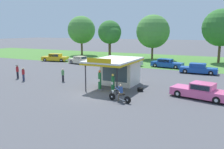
# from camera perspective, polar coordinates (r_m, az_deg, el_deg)

# --- Properties ---
(ground_plane) EXTENTS (300.00, 300.00, 0.00)m
(ground_plane) POSITION_cam_1_polar(r_m,az_deg,el_deg) (23.25, -4.79, -4.78)
(ground_plane) COLOR #4C4C51
(grass_verge_strip) EXTENTS (120.00, 24.00, 0.01)m
(grass_verge_strip) POSITION_cam_1_polar(r_m,az_deg,el_deg) (50.90, 12.95, 3.35)
(grass_verge_strip) COLOR #477A33
(grass_verge_strip) RESTS_ON ground
(service_station_kiosk) EXTENTS (4.43, 6.96, 3.53)m
(service_station_kiosk) POSITION_cam_1_polar(r_m,az_deg,el_deg) (26.92, 1.71, 1.29)
(service_station_kiosk) COLOR silver
(service_station_kiosk) RESTS_ON ground
(gas_pump_nearside) EXTENTS (0.44, 0.44, 2.11)m
(gas_pump_nearside) POSITION_cam_1_polar(r_m,az_deg,el_deg) (24.64, -2.99, -1.55)
(gas_pump_nearside) COLOR slate
(gas_pump_nearside) RESTS_ON ground
(gas_pump_offside) EXTENTS (0.44, 0.44, 1.86)m
(gas_pump_offside) POSITION_cam_1_polar(r_m,az_deg,el_deg) (23.97, 0.20, -2.19)
(gas_pump_offside) COLOR slate
(gas_pump_offside) RESTS_ON ground
(motorcycle_with_rider) EXTENTS (2.28, 0.79, 1.58)m
(motorcycle_with_rider) POSITION_cam_1_polar(r_m,az_deg,el_deg) (20.60, 1.96, -4.88)
(motorcycle_with_rider) COLOR black
(motorcycle_with_rider) RESTS_ON ground
(featured_classic_sedan) EXTENTS (5.50, 2.94, 1.47)m
(featured_classic_sedan) POSITION_cam_1_polar(r_m,az_deg,el_deg) (23.10, 20.54, -3.83)
(featured_classic_sedan) COLOR #E55993
(featured_classic_sedan) RESTS_ON ground
(parked_car_back_row_centre) EXTENTS (5.25, 2.57, 1.43)m
(parked_car_back_row_centre) POSITION_cam_1_polar(r_m,az_deg,el_deg) (44.64, -7.55, 3.40)
(parked_car_back_row_centre) COLOR beige
(parked_car_back_row_centre) RESTS_ON ground
(parked_car_back_row_far_right) EXTENTS (5.12, 2.59, 1.49)m
(parked_car_back_row_far_right) POSITION_cam_1_polar(r_m,az_deg,el_deg) (42.41, 4.17, 3.12)
(parked_car_back_row_far_right) COLOR #B7B7BC
(parked_car_back_row_far_right) RESTS_ON ground
(parked_car_back_row_far_left) EXTENTS (5.33, 1.91, 1.49)m
(parked_car_back_row_far_left) POSITION_cam_1_polar(r_m,az_deg,el_deg) (36.44, 20.14, 1.28)
(parked_car_back_row_far_left) COLOR #19479E
(parked_car_back_row_far_left) RESTS_ON ground
(parked_car_back_row_centre_right) EXTENTS (5.74, 2.97, 1.54)m
(parked_car_back_row_centre_right) POSITION_cam_1_polar(r_m,az_deg,el_deg) (49.64, -13.60, 3.96)
(parked_car_back_row_centre_right) COLOR gold
(parked_car_back_row_centre_right) RESTS_ON ground
(parked_car_back_row_centre_left) EXTENTS (5.66, 2.48, 1.46)m
(parked_car_back_row_centre_left) POSITION_cam_1_polar(r_m,az_deg,el_deg) (40.89, 13.08, 2.59)
(parked_car_back_row_centre_left) COLOR #19479E
(parked_car_back_row_centre_left) RESTS_ON ground
(bystander_standing_back_lot) EXTENTS (0.34, 0.34, 1.60)m
(bystander_standing_back_lot) POSITION_cam_1_polar(r_m,az_deg,el_deg) (29.38, -11.79, -0.05)
(bystander_standing_back_lot) COLOR black
(bystander_standing_back_lot) RESTS_ON ground
(bystander_leaning_by_kiosk) EXTENTS (0.35, 0.35, 1.61)m
(bystander_leaning_by_kiosk) POSITION_cam_1_polar(r_m,az_deg,el_deg) (31.16, -20.65, 0.12)
(bystander_leaning_by_kiosk) COLOR #2D3351
(bystander_leaning_by_kiosk) RESTS_ON ground
(bystander_admiring_sedan) EXTENTS (0.38, 0.38, 1.75)m
(bystander_admiring_sedan) POSITION_cam_1_polar(r_m,az_deg,el_deg) (33.02, -21.89, 0.74)
(bystander_admiring_sedan) COLOR black
(bystander_admiring_sedan) RESTS_ON ground
(tree_oak_centre) EXTENTS (7.05, 7.05, 10.24)m
(tree_oak_centre) POSITION_cam_1_polar(r_m,az_deg,el_deg) (49.96, 24.81, 10.11)
(tree_oak_centre) COLOR brown
(tree_oak_centre) RESTS_ON ground
(tree_oak_far_right) EXTENTS (5.54, 5.36, 8.47)m
(tree_oak_far_right) POSITION_cam_1_polar(r_m,az_deg,el_deg) (53.88, -0.41, 10.02)
(tree_oak_far_right) COLOR brown
(tree_oak_far_right) RESTS_ON ground
(tree_oak_distant_spare) EXTENTS (6.92, 6.92, 9.83)m
(tree_oak_distant_spare) POSITION_cam_1_polar(r_m,az_deg,el_deg) (61.00, -7.46, 10.51)
(tree_oak_distant_spare) COLOR brown
(tree_oak_distant_spare) RESTS_ON ground
(tree_oak_left) EXTENTS (7.17, 7.17, 9.56)m
(tree_oak_left) POSITION_cam_1_polar(r_m,az_deg,el_deg) (52.43, 9.75, 10.10)
(tree_oak_left) COLOR brown
(tree_oak_left) RESTS_ON ground
(spare_tire_stack) EXTENTS (0.60, 0.60, 0.36)m
(spare_tire_stack) POSITION_cam_1_polar(r_m,az_deg,el_deg) (24.42, 6.83, -3.63)
(spare_tire_stack) COLOR black
(spare_tire_stack) RESTS_ON ground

